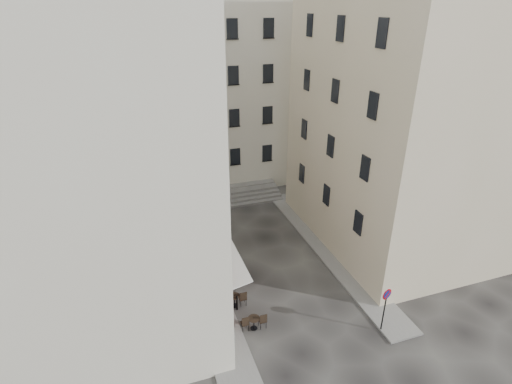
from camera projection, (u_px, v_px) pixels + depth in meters
name	position (u px, v px, depth m)	size (l,w,h in m)	color
ground	(283.00, 287.00, 24.54)	(90.00, 90.00, 0.00)	black
sidewalk_left	(198.00, 264.00, 26.64)	(2.00, 22.00, 0.12)	slate
sidewalk_right	(326.00, 248.00, 28.38)	(2.00, 18.00, 0.12)	slate
building_left	(69.00, 127.00, 19.64)	(12.20, 16.20, 20.60)	beige
building_right	(414.00, 111.00, 26.57)	(12.20, 14.20, 18.60)	#C6B893
building_back	(198.00, 81.00, 36.50)	(18.20, 10.20, 18.60)	beige
cafe_storefront	(209.00, 266.00, 23.34)	(1.74, 7.30, 3.50)	#41090F
stone_steps	(229.00, 196.00, 35.13)	(9.00, 3.15, 0.80)	#5D5A58
bollard_near	(237.00, 302.00, 22.52)	(0.12, 0.12, 0.98)	black
bollard_mid	(222.00, 267.00, 25.52)	(0.12, 0.12, 0.98)	black
bollard_far	(210.00, 239.00, 28.51)	(0.12, 0.12, 0.98)	black
no_parking_sign	(386.00, 302.00, 20.45)	(0.62, 0.19, 2.76)	black
bistro_table_a	(254.00, 322.00, 21.21)	(1.36, 0.64, 0.95)	black
bistro_table_b	(234.00, 299.00, 22.79)	(1.39, 0.65, 0.98)	black
bistro_table_c	(225.00, 286.00, 23.90)	(1.26, 0.59, 0.88)	black
bistro_table_d	(226.00, 261.00, 26.20)	(1.31, 0.61, 0.92)	black
bistro_table_e	(214.00, 252.00, 27.08)	(1.42, 0.66, 1.00)	black
pedestrian	(233.00, 260.00, 25.77)	(0.58, 0.38, 1.60)	black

